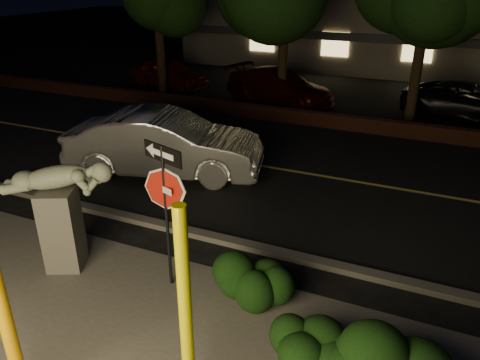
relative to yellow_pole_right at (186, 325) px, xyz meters
name	(u,v)px	position (x,y,z in m)	size (l,w,h in m)	color
ground	(321,139)	(-1.28, 11.00, -1.51)	(90.00, 90.00, 0.00)	black
road	(293,171)	(-1.28, 8.00, -1.51)	(80.00, 8.00, 0.01)	black
lane_marking	(293,171)	(-1.28, 8.00, -1.50)	(80.00, 0.12, 0.01)	tan
curb	(230,242)	(-1.28, 3.90, -1.45)	(80.00, 0.25, 0.12)	#4C4944
brick_wall	(331,121)	(-1.28, 12.30, -1.26)	(40.00, 0.35, 0.50)	#452016
parking_lot	(360,92)	(-1.28, 18.00, -1.51)	(40.00, 12.00, 0.01)	black
building	(390,27)	(-1.28, 25.99, 0.48)	(22.00, 10.20, 4.00)	#665E52
yellow_pole_right	(186,325)	(0.00, 0.00, 0.00)	(0.15, 0.15, 3.03)	#EEE703
signpost	(165,189)	(-1.69, 2.28, 0.36)	(0.85, 0.31, 2.63)	black
sculpture	(60,205)	(-3.74, 1.98, -0.21)	(1.91, 1.26, 2.12)	#4C4944
hedge_center	(243,269)	(-0.42, 2.56, -1.01)	(1.93, 0.90, 1.00)	black
hedge_right	(322,340)	(1.24, 1.45, -1.00)	(1.58, 0.85, 1.04)	black
silver_sedan	(165,144)	(-4.41, 6.50, -0.66)	(1.81, 5.19, 1.71)	#BABBC0
parked_car_red	(169,73)	(-9.73, 15.26, -0.85)	(1.58, 3.93, 1.34)	maroon
parked_car_darkred	(280,86)	(-4.05, 14.73, -0.82)	(1.95, 4.80, 1.39)	#460906
parked_car_dark	(467,101)	(3.06, 15.43, -0.87)	(2.13, 4.63, 1.29)	black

